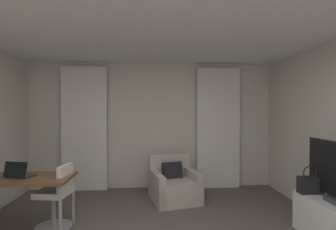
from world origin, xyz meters
name	(u,v)px	position (x,y,z in m)	size (l,w,h in m)	color
wall_window	(152,125)	(0.00, 3.03, 1.30)	(5.12, 0.06, 2.60)	beige
ceiling	(155,3)	(0.00, 0.00, 2.63)	(5.12, 6.12, 0.06)	white
curtain_left_panel	(84,129)	(-1.38, 2.90, 1.25)	(0.90, 0.06, 2.50)	silver
curtain_right_panel	(218,128)	(1.38, 2.90, 1.25)	(0.90, 0.06, 2.50)	silver
armchair	(174,186)	(0.38, 2.18, 0.27)	(0.94, 0.96, 0.80)	#B2A899
desk	(21,182)	(-1.75, 1.08, 0.68)	(1.29, 0.65, 0.74)	brown
desk_chair	(56,200)	(-1.33, 1.16, 0.39)	(0.48, 0.48, 0.88)	gray
laptop	(20,174)	(-1.77, 1.08, 0.79)	(0.37, 0.32, 0.22)	#2D2D33
handbag_primary	(310,184)	(2.07, 0.83, 0.64)	(0.30, 0.14, 0.37)	black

